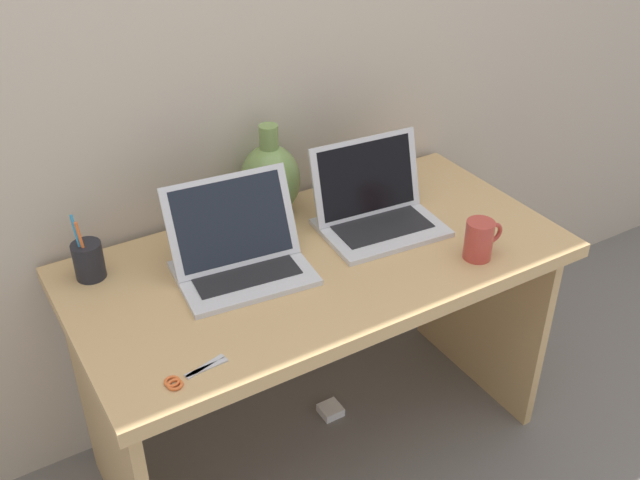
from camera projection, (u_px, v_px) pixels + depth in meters
ground_plane at (320, 442)px, 2.34m from camera, size 6.00×6.00×0.00m
back_wall at (248, 39)px, 1.96m from camera, size 4.40×0.04×2.40m
desk at (320, 304)px, 2.04m from camera, size 1.32×0.67×0.72m
laptop_left at (238, 249)px, 1.87m from camera, size 0.36×0.28×0.23m
laptop_right at (374, 205)px, 2.06m from camera, size 0.35×0.27×0.23m
green_vase at (270, 178)px, 2.09m from camera, size 0.17×0.17×0.27m
coffee_mug at (480, 239)px, 1.92m from camera, size 0.12×0.07×0.11m
pen_cup at (88, 260)px, 1.85m from camera, size 0.08×0.08×0.18m
scissors at (185, 377)px, 1.56m from camera, size 0.15×0.06×0.01m
power_brick at (330, 410)px, 2.44m from camera, size 0.07×0.07×0.03m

